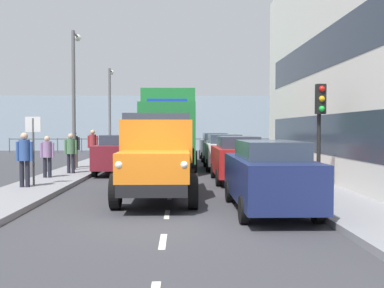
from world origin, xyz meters
name	(u,v)px	position (x,y,z in m)	size (l,w,h in m)	color
ground_plane	(173,174)	(0.00, -9.92, 0.00)	(80.00, 80.00, 0.00)	#38383D
sidewalk_left	(273,172)	(-4.39, -9.92, 0.07)	(2.01, 37.71, 0.15)	gray
sidewalk_right	(73,173)	(4.39, -9.92, 0.07)	(2.01, 37.71, 0.15)	gray
road_centreline_markings	(173,178)	(0.00, -8.54, 0.00)	(0.12, 32.38, 0.01)	silver
sea_horizon	(177,123)	(0.00, -31.77, 2.50)	(80.00, 0.80, 5.00)	#8C9EAD
seawall_railing	(177,141)	(0.00, -28.17, 0.92)	(28.08, 0.08, 1.20)	#4C5156
truck_vintage_orange	(157,159)	(0.34, -2.69, 1.18)	(2.17, 5.64, 2.43)	black
lorry_cargo_green	(169,127)	(0.26, -12.70, 2.08)	(2.58, 8.20, 3.87)	#1E7033
car_navy_kerbside_near	(268,175)	(-2.44, -0.99, 0.90)	(1.75, 4.59, 1.72)	navy
car_red_kerbside_1	(237,158)	(-2.44, -7.05, 0.89)	(1.78, 4.14, 1.72)	#B21E1E
car_white_kerbside_2	(224,151)	(-2.44, -12.18, 0.90)	(1.86, 4.17, 1.72)	white
car_grey_kerbside_3	(214,146)	(-2.44, -18.26, 0.90)	(1.78, 4.59, 1.72)	slate
car_maroon_oppositeside_0	(119,153)	(2.44, -10.33, 0.90)	(1.81, 4.38, 1.72)	maroon
car_silver_oppositeside_1	(134,147)	(2.44, -17.10, 0.90)	(1.83, 4.56, 1.72)	#B7BABF
pedestrian_strolling	(24,155)	(4.64, -4.57, 1.17)	(0.53, 0.34, 1.73)	black
pedestrian_couple_a	(47,153)	(4.75, -7.37, 1.07)	(0.53, 0.34, 1.58)	black
pedestrian_in_dark_coat	(71,150)	(4.25, -9.00, 1.12)	(0.53, 0.34, 1.66)	black
pedestrian_couple_b	(74,146)	(4.73, -11.63, 1.17)	(0.53, 0.34, 1.74)	#4C473D
pedestrian_by_lamp	(93,144)	(4.20, -13.41, 1.21)	(0.53, 0.34, 1.79)	#4C473D
traffic_light_near	(320,113)	(-4.54, -3.70, 2.47)	(0.28, 0.41, 3.20)	black
lamp_post_promenade	(74,87)	(4.50, -10.81, 3.90)	(0.32, 1.14, 6.26)	#59595B
lamp_post_far	(110,104)	(4.29, -19.83, 3.63)	(0.32, 1.14, 5.77)	#59595B
street_sign	(33,139)	(4.50, -5.01, 1.68)	(0.50, 0.07, 2.25)	#4C4C4C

